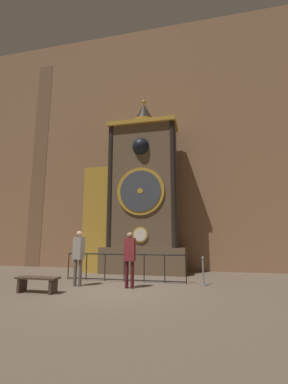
% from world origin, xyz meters
% --- Properties ---
extents(ground_plane, '(28.00, 28.00, 0.00)m').
position_xyz_m(ground_plane, '(0.00, 0.00, 0.00)').
color(ground_plane, brown).
extents(cathedral_back_wall, '(24.00, 0.32, 13.56)m').
position_xyz_m(cathedral_back_wall, '(-0.09, 5.33, 6.77)').
color(cathedral_back_wall, '#936B4C').
rests_on(cathedral_back_wall, ground_plane).
extents(clock_tower, '(4.73, 1.84, 8.46)m').
position_xyz_m(clock_tower, '(-0.40, 4.05, 3.45)').
color(clock_tower, brown).
rests_on(clock_tower, ground_plane).
extents(railing_fence, '(4.51, 0.05, 0.99)m').
position_xyz_m(railing_fence, '(-0.23, 1.66, 0.55)').
color(railing_fence, black).
rests_on(railing_fence, ground_plane).
extents(visitor_near, '(0.39, 0.30, 1.79)m').
position_xyz_m(visitor_near, '(-1.46, 0.44, 1.08)').
color(visitor_near, '#58554F').
rests_on(visitor_near, ground_plane).
extents(visitor_far, '(0.34, 0.22, 1.74)m').
position_xyz_m(visitor_far, '(0.31, 0.48, 1.04)').
color(visitor_far, '#461518').
rests_on(visitor_far, ground_plane).
extents(stanchion_post, '(0.28, 0.28, 0.94)m').
position_xyz_m(stanchion_post, '(2.59, 1.52, 0.30)').
color(stanchion_post, gray).
rests_on(stanchion_post, ground_plane).
extents(visitor_bench, '(1.27, 0.40, 0.44)m').
position_xyz_m(visitor_bench, '(-2.10, -0.75, 0.31)').
color(visitor_bench, '#423328').
rests_on(visitor_bench, ground_plane).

